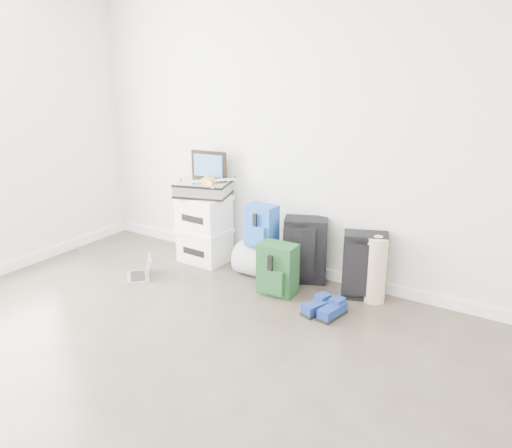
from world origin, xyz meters
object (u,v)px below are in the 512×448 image
Objects in this scene: duffel_bag at (263,261)px; carry_on at (364,266)px; boxes_stack at (204,228)px; large_suitcase at (305,250)px; laptop at (142,272)px; briefcase at (203,189)px.

duffel_bag is 0.87× the size of carry_on.
boxes_stack reaches higher than large_suitcase.
duffel_bag is 1.13m from laptop.
laptop is at bearing -174.56° from large_suitcase.
laptop is (-0.24, -0.65, -0.29)m from boxes_stack.
duffel_bag is at bearing -20.94° from briefcase.
large_suitcase is at bearing -12.55° from briefcase.
briefcase is 0.83× the size of large_suitcase.
duffel_bag is at bearing 76.85° from laptop.
carry_on is at bearing 7.21° from duffel_bag.
carry_on reaches higher than laptop.
duffel_bag is (0.70, -0.03, -0.59)m from briefcase.
boxes_stack is 1.07m from large_suitcase.
laptop is (-1.89, -0.72, -0.24)m from carry_on.
briefcase is 1.16m from large_suitcase.
duffel_bag is at bearing 163.31° from carry_on.
briefcase is 1.43× the size of laptop.
briefcase is at bearing -178.49° from boxes_stack.
briefcase is at bearing 113.53° from laptop.
boxes_stack is at bearing 161.05° from large_suitcase.
carry_on is at bearing -28.25° from large_suitcase.
large_suitcase reaches higher than carry_on.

